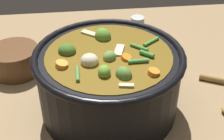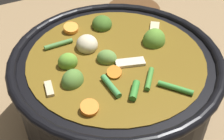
% 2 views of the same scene
% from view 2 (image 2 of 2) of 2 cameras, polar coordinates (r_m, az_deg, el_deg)
% --- Properties ---
extents(ground_plane, '(1.10, 1.10, 0.00)m').
position_cam_2_polar(ground_plane, '(0.56, 0.65, -9.62)').
color(ground_plane, '#8C704C').
extents(cooking_pot, '(0.33, 0.33, 0.17)m').
position_cam_2_polar(cooking_pot, '(0.50, 0.71, -3.62)').
color(cooking_pot, black).
rests_on(cooking_pot, ground_plane).
extents(small_saucepan, '(0.20, 0.13, 0.07)m').
position_cam_2_polar(small_saucepan, '(0.76, 3.96, 9.80)').
color(small_saucepan, brown).
rests_on(small_saucepan, ground_plane).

